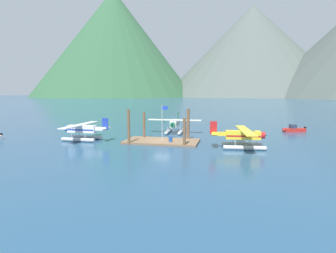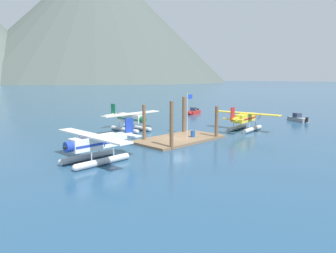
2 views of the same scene
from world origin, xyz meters
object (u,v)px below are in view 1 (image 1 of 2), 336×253
(seaplane_white_port_aft, at_px, (82,131))
(seaplane_yellow_stbd_aft, at_px, (243,137))
(flagpole, at_px, (163,119))
(fuel_drum, at_px, (170,139))
(seaplane_cream_bow_centre, at_px, (175,125))
(boat_red_open_east, at_px, (294,129))

(seaplane_white_port_aft, distance_m, seaplane_yellow_stbd_aft, 25.77)
(flagpole, bearing_deg, seaplane_yellow_stbd_aft, -4.44)
(seaplane_white_port_aft, bearing_deg, flagpole, 1.88)
(fuel_drum, distance_m, seaplane_cream_bow_centre, 11.09)
(flagpole, height_order, seaplane_yellow_stbd_aft, flagpole)
(fuel_drum, height_order, boat_red_open_east, boat_red_open_east)
(fuel_drum, height_order, seaplane_yellow_stbd_aft, seaplane_yellow_stbd_aft)
(fuel_drum, distance_m, seaplane_yellow_stbd_aft, 10.93)
(seaplane_yellow_stbd_aft, bearing_deg, fuel_drum, 174.21)
(seaplane_white_port_aft, xyz_separation_m, seaplane_cream_bow_centre, (13.35, 11.56, 0.00))
(boat_red_open_east, bearing_deg, fuel_drum, -139.92)
(flagpole, xyz_separation_m, fuel_drum, (1.17, 0.17, -3.15))
(seaplane_cream_bow_centre, bearing_deg, flagpole, -87.89)
(seaplane_yellow_stbd_aft, height_order, boat_red_open_east, seaplane_yellow_stbd_aft)
(boat_red_open_east, bearing_deg, seaplane_white_port_aft, -152.76)
(flagpole, distance_m, boat_red_open_east, 29.47)
(fuel_drum, relative_size, seaplane_yellow_stbd_aft, 0.08)
(flagpole, relative_size, boat_red_open_east, 1.21)
(seaplane_white_port_aft, distance_m, seaplane_cream_bow_centre, 17.66)
(flagpole, height_order, boat_red_open_east, flagpole)
(seaplane_white_port_aft, xyz_separation_m, seaplane_yellow_stbd_aft, (25.77, -0.48, 0.00))
(seaplane_cream_bow_centre, bearing_deg, boat_red_open_east, 17.36)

